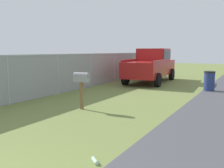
{
  "coord_description": "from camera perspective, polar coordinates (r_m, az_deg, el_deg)",
  "views": [
    {
      "loc": [
        -0.58,
        -3.49,
        1.94
      ],
      "look_at": [
        5.7,
        0.07,
        0.98
      ],
      "focal_mm": 39.96,
      "sensor_mm": 36.0,
      "label": 1
    }
  ],
  "objects": [
    {
      "name": "mailbox",
      "position": [
        8.31,
        -7.01,
        0.96
      ],
      "size": [
        0.27,
        0.54,
        1.24
      ],
      "rotation": [
        0.0,
        0.0,
        0.14
      ],
      "color": "brown",
      "rests_on": "ground"
    },
    {
      "name": "trash_bin",
      "position": [
        13.07,
        21.36,
        0.66
      ],
      "size": [
        0.53,
        0.53,
        0.96
      ],
      "color": "navy",
      "rests_on": "ground"
    },
    {
      "name": "litter_bottle_midfield_a",
      "position": [
        4.57,
        -3.94,
        -17.1
      ],
      "size": [
        0.19,
        0.21,
        0.07
      ],
      "primitive_type": "cylinder",
      "rotation": [
        0.0,
        1.57,
        4.03
      ],
      "color": "#B2D8BF",
      "rests_on": "ground"
    },
    {
      "name": "pickup_truck",
      "position": [
        15.84,
        9.01,
        4.46
      ],
      "size": [
        5.56,
        2.48,
        2.09
      ],
      "rotation": [
        0.0,
        0.0,
        0.08
      ],
      "color": "maroon",
      "rests_on": "ground"
    },
    {
      "name": "fence_section",
      "position": [
        12.53,
        -8.3,
        3.06
      ],
      "size": [
        18.51,
        0.07,
        1.8
      ],
      "color": "#9EA3A8",
      "rests_on": "ground"
    }
  ]
}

